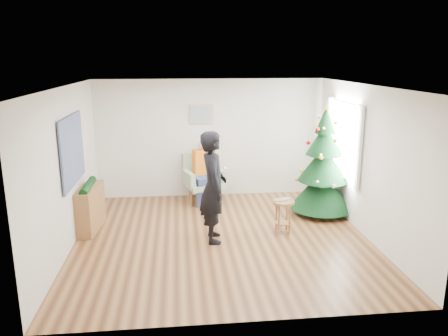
{
  "coord_description": "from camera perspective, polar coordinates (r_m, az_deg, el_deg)",
  "views": [
    {
      "loc": [
        -0.72,
        -7.0,
        3.03
      ],
      "look_at": [
        0.1,
        0.6,
        1.1
      ],
      "focal_mm": 35.0,
      "sensor_mm": 36.0,
      "label": 1
    }
  ],
  "objects": [
    {
      "name": "ceiling",
      "position": [
        7.05,
        -0.29,
        10.67
      ],
      "size": [
        5.0,
        5.0,
        0.0
      ],
      "primitive_type": "plane",
      "rotation": [
        3.14,
        0.0,
        0.0
      ],
      "color": "white",
      "rests_on": "wall_back"
    },
    {
      "name": "framed_picture",
      "position": [
        9.55,
        -3.01,
        7.06
      ],
      "size": [
        0.52,
        0.05,
        0.42
      ],
      "color": "tan",
      "rests_on": "wall_back"
    },
    {
      "name": "laptop",
      "position": [
        7.78,
        7.78,
        -4.19
      ],
      "size": [
        0.38,
        0.32,
        0.03
      ],
      "primitive_type": "imported",
      "rotation": [
        0.0,
        0.0,
        0.42
      ],
      "color": "silver",
      "rests_on": "stool"
    },
    {
      "name": "seated_person",
      "position": [
        9.32,
        -2.59,
        -0.32
      ],
      "size": [
        0.55,
        0.71,
        1.35
      ],
      "rotation": [
        0.0,
        0.0,
        0.3
      ],
      "color": "navy",
      "rests_on": "armchair"
    },
    {
      "name": "wall_left",
      "position": [
        7.43,
        -19.83,
        -0.16
      ],
      "size": [
        0.0,
        5.0,
        5.0
      ],
      "primitive_type": "plane",
      "rotation": [
        1.57,
        0.0,
        1.57
      ],
      "color": "silver",
      "rests_on": "floor"
    },
    {
      "name": "game_controller",
      "position": [
        7.18,
        0.19,
        -0.11
      ],
      "size": [
        0.04,
        0.13,
        0.04
      ],
      "primitive_type": "cube",
      "rotation": [
        0.0,
        0.0,
        0.03
      ],
      "color": "white",
      "rests_on": "standing_man"
    },
    {
      "name": "console",
      "position": [
        8.26,
        -17.13,
        -5.07
      ],
      "size": [
        0.4,
        1.03,
        0.8
      ],
      "primitive_type": "cube",
      "rotation": [
        0.0,
        0.0,
        -0.1
      ],
      "color": "brown",
      "rests_on": "floor"
    },
    {
      "name": "stool",
      "position": [
        7.88,
        7.71,
        -6.25
      ],
      "size": [
        0.39,
        0.39,
        0.59
      ],
      "rotation": [
        0.0,
        0.0,
        0.07
      ],
      "color": "brown",
      "rests_on": "floor"
    },
    {
      "name": "standing_man",
      "position": [
        7.28,
        -1.42,
        -2.5
      ],
      "size": [
        0.47,
        0.7,
        1.89
      ],
      "primitive_type": "imported",
      "rotation": [
        0.0,
        0.0,
        1.6
      ],
      "color": "black",
      "rests_on": "floor"
    },
    {
      "name": "christmas_tree",
      "position": [
        8.75,
        12.84,
        0.38
      ],
      "size": [
        1.22,
        1.22,
        2.21
      ],
      "rotation": [
        0.0,
        0.0,
        0.42
      ],
      "color": "#3F2816",
      "rests_on": "floor"
    },
    {
      "name": "armchair",
      "position": [
        9.46,
        -2.71,
        -2.08
      ],
      "size": [
        0.96,
        0.93,
        1.03
      ],
      "rotation": [
        0.0,
        0.0,
        0.3
      ],
      "color": "#94A988",
      "rests_on": "floor"
    },
    {
      "name": "window_panel",
      "position": [
        8.75,
        15.36,
        3.59
      ],
      "size": [
        0.04,
        1.3,
        1.4
      ],
      "primitive_type": "cube",
      "color": "white",
      "rests_on": "wall_right"
    },
    {
      "name": "wall_right",
      "position": [
        7.9,
        18.07,
        0.8
      ],
      "size": [
        0.0,
        5.0,
        5.0
      ],
      "primitive_type": "plane",
      "rotation": [
        1.57,
        0.0,
        -1.57
      ],
      "color": "silver",
      "rests_on": "floor"
    },
    {
      "name": "curtains",
      "position": [
        8.74,
        15.18,
        3.59
      ],
      "size": [
        0.05,
        1.75,
        1.5
      ],
      "color": "white",
      "rests_on": "wall_right"
    },
    {
      "name": "tapestry",
      "position": [
        7.65,
        -19.19,
        2.22
      ],
      "size": [
        0.03,
        1.5,
        1.15
      ],
      "primitive_type": "cube",
      "color": "black",
      "rests_on": "wall_left"
    },
    {
      "name": "floor",
      "position": [
        7.67,
        -0.27,
        -9.12
      ],
      "size": [
        5.0,
        5.0,
        0.0
      ],
      "primitive_type": "plane",
      "color": "brown",
      "rests_on": "ground"
    },
    {
      "name": "wall_front",
      "position": [
        4.88,
        2.74,
        -6.64
      ],
      "size": [
        5.0,
        0.0,
        5.0
      ],
      "primitive_type": "plane",
      "rotation": [
        -1.57,
        0.0,
        0.0
      ],
      "color": "silver",
      "rests_on": "floor"
    },
    {
      "name": "wall_back",
      "position": [
        9.69,
        -1.79,
        3.87
      ],
      "size": [
        5.0,
        0.0,
        5.0
      ],
      "primitive_type": "plane",
      "rotation": [
        1.57,
        0.0,
        0.0
      ],
      "color": "silver",
      "rests_on": "floor"
    },
    {
      "name": "garland",
      "position": [
        8.13,
        -17.34,
        -2.27
      ],
      "size": [
        0.14,
        0.9,
        0.14
      ],
      "primitive_type": "cylinder",
      "rotation": [
        1.57,
        0.0,
        0.0
      ],
      "color": "black",
      "rests_on": "console"
    }
  ]
}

